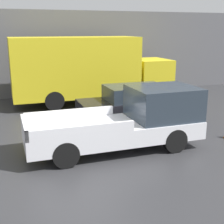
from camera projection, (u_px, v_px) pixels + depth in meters
ground_plane at (76, 159)px, 9.56m from camera, size 60.00×60.00×0.00m
building_wall at (37, 54)px, 17.86m from camera, size 28.00×0.15×4.92m
pickup_truck at (132, 120)px, 10.35m from camera, size 5.73×2.05×1.99m
car at (133, 104)px, 13.08m from camera, size 4.46×1.88×1.60m
delivery_truck at (87, 68)px, 16.47m from camera, size 8.55×2.46×3.48m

